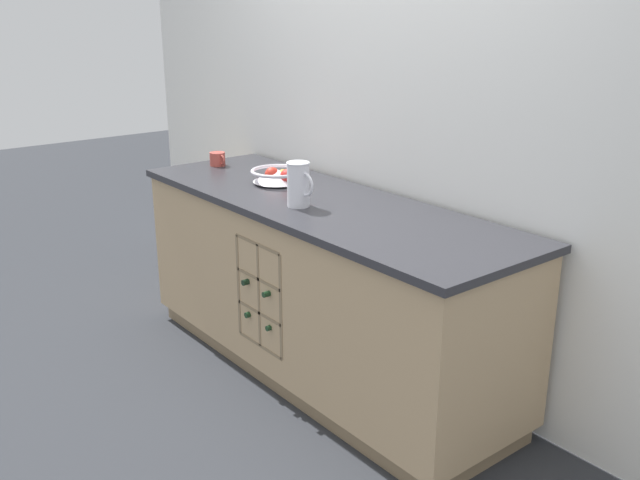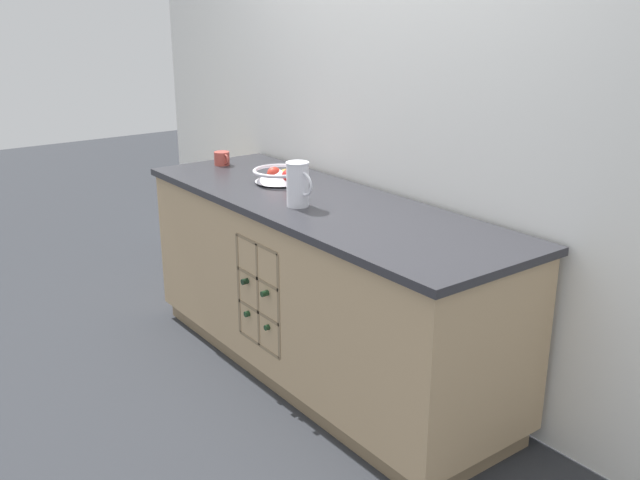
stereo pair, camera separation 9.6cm
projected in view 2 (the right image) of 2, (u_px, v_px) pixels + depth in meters
The scene contains 6 objects.
ground_plane at pixel (320, 369), 3.65m from camera, with size 14.00×14.00×0.00m, color #2D3035.
back_wall at pixel (387, 112), 3.48m from camera, with size 4.58×0.06×2.55m, color white.
kitchen_island at pixel (320, 287), 3.50m from camera, with size 2.22×0.73×0.90m.
fruit_bowl at pixel (280, 174), 3.67m from camera, with size 0.28×0.28×0.08m.
white_pitcher at pixel (298, 183), 3.24m from camera, with size 0.16×0.11×0.21m.
ceramic_mug at pixel (222, 158), 4.08m from camera, with size 0.12×0.09×0.08m.
Camera 2 is at (2.60, -1.95, 1.79)m, focal length 40.00 mm.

